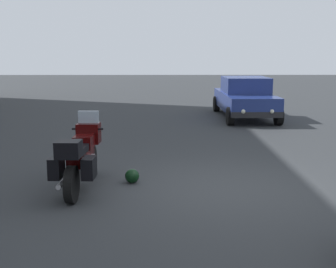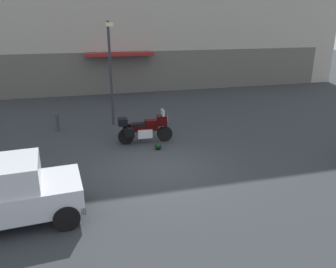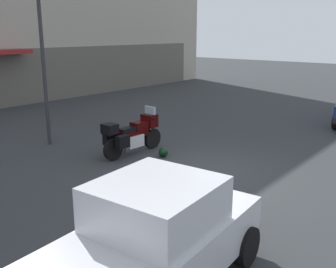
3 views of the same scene
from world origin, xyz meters
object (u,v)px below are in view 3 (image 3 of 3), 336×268
motorcycle (132,134)px  streetlamp_curbside (45,55)px  helmet (163,152)px  car_hatchback_near (152,241)px

motorcycle → streetlamp_curbside: (-0.97, 2.75, 2.30)m
streetlamp_curbside → helmet: bearing=-70.0°
helmet → car_hatchback_near: bearing=-141.2°
motorcycle → helmet: 1.09m
car_hatchback_near → helmet: bearing=-145.6°
motorcycle → streetlamp_curbside: 3.71m
car_hatchback_near → streetlamp_curbside: 8.57m
helmet → streetlamp_curbside: (-1.33, 3.66, 2.78)m
motorcycle → car_hatchback_near: car_hatchback_near is taller
motorcycle → helmet: motorcycle is taller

